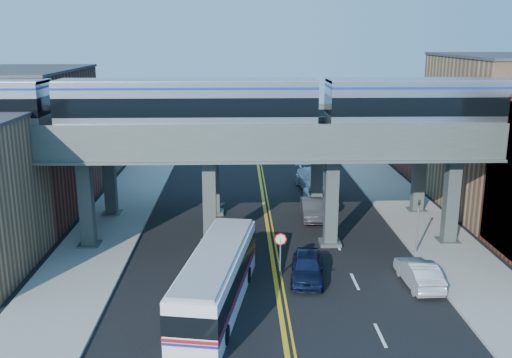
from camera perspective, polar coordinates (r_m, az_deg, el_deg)
ground at (r=31.07m, az=2.27°, el=-11.85°), size 120.00×120.00×0.00m
sidewalk_west at (r=41.29m, az=-14.94°, el=-5.48°), size 5.00×70.00×0.16m
sidewalk_east at (r=42.42m, az=17.05°, el=-5.10°), size 5.00×70.00×0.16m
building_west_b at (r=47.53m, az=-22.00°, el=3.29°), size 8.00×14.00×11.00m
building_west_c at (r=59.96m, az=-17.70°, el=4.27°), size 8.00×10.00×8.00m
building_east_b at (r=49.02m, az=23.13°, el=4.09°), size 8.00×14.00×12.00m
building_east_c at (r=61.13m, az=17.99°, el=4.90°), size 8.00×10.00×9.00m
elevated_viaduct_near at (r=36.61m, az=1.50°, el=2.90°), size 52.00×3.60×7.40m
elevated_viaduct_far at (r=43.49m, az=0.98°, el=4.70°), size 52.00×3.60×7.40m
transit_train at (r=36.24m, az=-6.83°, el=7.33°), size 49.73×3.12×3.64m
stop_sign at (r=33.14m, az=2.46°, el=-6.83°), size 0.76×0.09×2.63m
traffic_signal at (r=37.43m, az=15.88°, el=-4.00°), size 0.15×0.18×4.10m
transit_bus at (r=29.64m, az=-3.98°, el=-10.05°), size 4.31×11.45×2.88m
car_lane_a at (r=33.07m, az=5.14°, el=-8.74°), size 2.40×4.79×1.57m
car_lane_b at (r=43.75m, az=5.62°, el=-3.01°), size 1.71×4.58×1.49m
car_lane_c at (r=46.93m, az=6.48°, el=-1.88°), size 2.44×5.21×1.44m
car_lane_d at (r=51.75m, az=5.86°, el=-0.10°), size 3.33×6.68×1.86m
car_parked_curb at (r=33.54m, az=15.96°, el=-9.01°), size 1.72×4.51×1.47m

